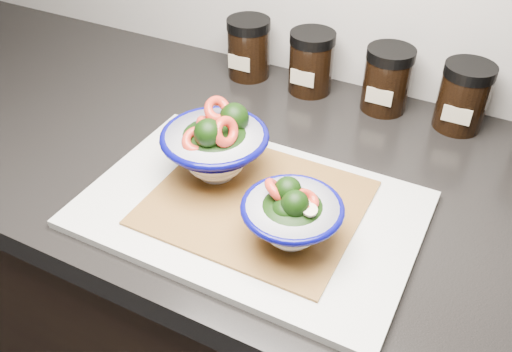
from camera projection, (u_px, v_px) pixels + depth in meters
The scene contains 9 objects.
countertop at pixel (358, 202), 0.79m from camera, with size 3.50×0.60×0.04m, color black.
cutting_board at pixel (250, 209), 0.74m from camera, with size 0.45×0.30×0.01m, color beige.
bamboo_mat at pixel (256, 202), 0.74m from camera, with size 0.28×0.24×0.00m, color olive.
bowl_left at pixel (215, 146), 0.76m from camera, with size 0.15×0.15×0.12m.
bowl_right at pixel (292, 216), 0.66m from camera, with size 0.13×0.13×0.09m.
spice_jar_a at pixel (249, 48), 1.02m from camera, with size 0.08×0.08×0.11m.
spice_jar_b at pixel (311, 62), 0.98m from camera, with size 0.08×0.08×0.11m.
spice_jar_c at pixel (387, 79), 0.93m from camera, with size 0.08×0.08×0.11m.
spice_jar_d at pixel (463, 97), 0.88m from camera, with size 0.08×0.08×0.11m.
Camera 1 is at (0.14, 0.85, 1.40)m, focal length 38.00 mm.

